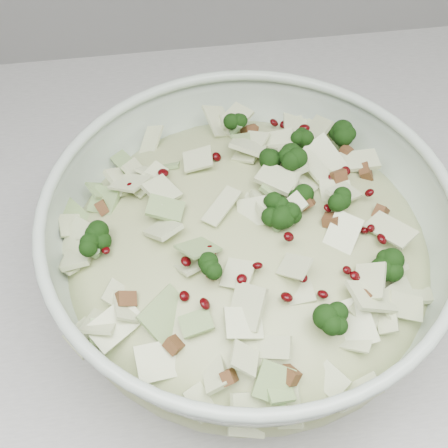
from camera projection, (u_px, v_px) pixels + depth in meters
name	position (u px, v px, depth m)	size (l,w,h in m)	color
mixing_bowl	(248.00, 255.00, 0.52)	(0.35, 0.35, 0.13)	#B8CAB8
salad	(249.00, 240.00, 0.50)	(0.36, 0.36, 0.13)	#B6BA7F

